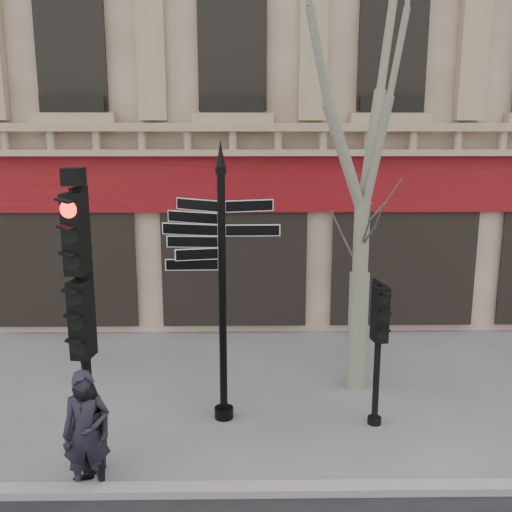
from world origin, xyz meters
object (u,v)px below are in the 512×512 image
at_px(traffic_signal_main, 81,287).
at_px(pedestrian_b, 88,439).
at_px(fingerpost, 222,237).
at_px(plane_tree, 369,53).
at_px(pedestrian_a, 87,433).
at_px(traffic_signal_secondary, 379,329).

height_order(traffic_signal_main, pedestrian_b, traffic_signal_main).
height_order(fingerpost, plane_tree, plane_tree).
bearing_deg(pedestrian_a, traffic_signal_main, 92.67).
bearing_deg(plane_tree, traffic_signal_secondary, -87.96).
height_order(traffic_signal_secondary, plane_tree, plane_tree).
height_order(fingerpost, pedestrian_a, fingerpost).
height_order(pedestrian_a, pedestrian_b, pedestrian_a).
distance_m(fingerpost, traffic_signal_secondary, 2.91).
height_order(fingerpost, traffic_signal_secondary, fingerpost).
distance_m(fingerpost, traffic_signal_main, 2.39).
relative_size(traffic_signal_main, pedestrian_a, 2.51).
bearing_deg(pedestrian_b, pedestrian_a, -134.62).
height_order(traffic_signal_main, traffic_signal_secondary, traffic_signal_main).
xyz_separation_m(fingerpost, traffic_signal_secondary, (2.50, -0.24, -1.45)).
distance_m(fingerpost, pedestrian_b, 3.52).
xyz_separation_m(fingerpost, traffic_signal_main, (-1.82, -1.50, -0.40)).
bearing_deg(traffic_signal_main, traffic_signal_secondary, 25.32).
height_order(fingerpost, pedestrian_b, fingerpost).
bearing_deg(pedestrian_a, pedestrian_b, -8.35).
relative_size(traffic_signal_main, traffic_signal_secondary, 1.81).
bearing_deg(plane_tree, pedestrian_a, -142.77).
distance_m(plane_tree, pedestrian_a, 7.38).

